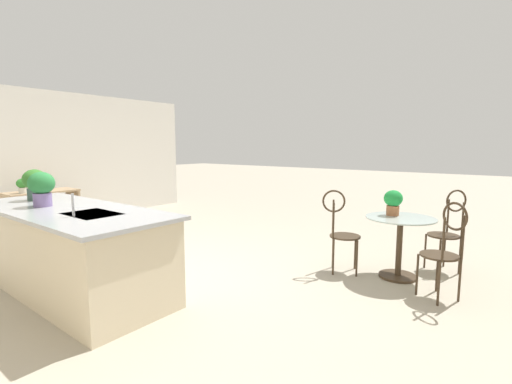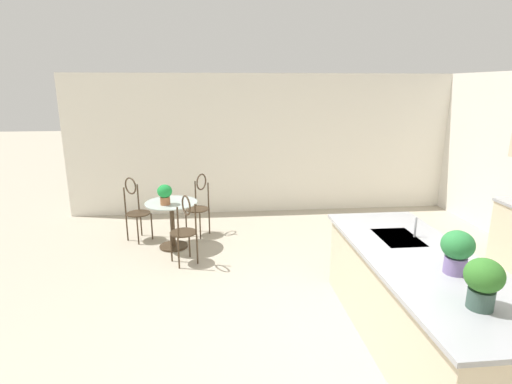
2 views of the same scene
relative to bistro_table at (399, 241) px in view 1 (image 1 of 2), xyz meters
The scene contains 13 objects.
ground_plane 3.05m from the bistro_table, 35.67° to the left, with size 40.00×40.00×0.00m, color #B2A893.
wall_right 7.00m from the bistro_table, 14.69° to the left, with size 0.12×7.80×2.70m, color silver.
kitchen_island 3.79m from the bistro_table, 43.50° to the left, with size 2.80×1.06×0.92m.
bistro_table is the anchor object (origin of this frame).
chair_near_window 0.70m from the bistro_table, 20.52° to the left, with size 0.52×0.51×1.04m.
chair_by_island 0.75m from the bistro_table, 123.02° to the right, with size 0.54×0.54×1.04m.
chair_toward_desk 0.69m from the bistro_table, 144.56° to the left, with size 0.52×0.52×1.04m.
sink_faucet 3.60m from the bistro_table, 51.73° to the left, with size 0.02×0.02×0.22m, color #B2B5BA.
writing_desk 6.29m from the bistro_table, 14.26° to the left, with size 0.60×1.20×0.74m.
potted_plant_on_table 0.49m from the bistro_table, 31.74° to the right, with size 0.22×0.22×0.31m.
potted_plant_counter_far 4.48m from the bistro_table, 35.63° to the left, with size 0.27×0.27×0.38m.
potted_plant_counter_near 4.14m from the bistro_table, 41.72° to the left, with size 0.27×0.27×0.38m.
potted_plant_on_desk 6.29m from the bistro_table, 17.63° to the left, with size 0.19×0.19×0.26m.
Camera 1 is at (-3.68, 2.62, 1.59)m, focal length 25.31 mm.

